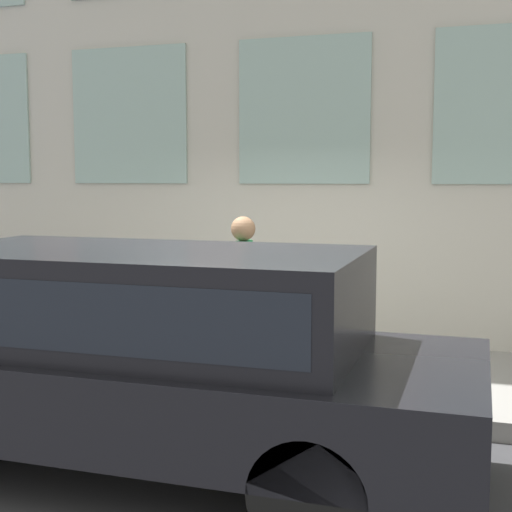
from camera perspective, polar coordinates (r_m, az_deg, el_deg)
ground_plane at (r=6.56m, az=-1.63°, el=-12.60°), size 80.00×80.00×0.00m
sidewalk at (r=7.67m, az=1.45°, el=-9.14°), size 2.48×60.00×0.17m
fire_hydrant at (r=6.85m, az=1.10°, el=-7.11°), size 0.28×0.41×0.72m
person at (r=7.28m, az=-1.03°, el=-1.72°), size 0.38×0.25×1.56m
parked_truck_charcoal_near at (r=5.28m, az=-9.70°, el=-6.82°), size 1.84×5.04×1.62m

